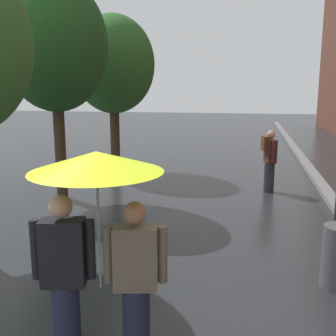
% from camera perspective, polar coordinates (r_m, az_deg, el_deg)
% --- Properties ---
extents(kerb_strip, '(0.30, 36.00, 0.12)m').
position_cam_1_polar(kerb_strip, '(13.31, 19.64, -0.49)').
color(kerb_strip, slate).
rests_on(kerb_strip, ground).
extents(street_tree_1, '(2.39, 2.39, 5.06)m').
position_cam_1_polar(street_tree_1, '(9.79, -15.71, 16.28)').
color(street_tree_1, '#473323').
rests_on(street_tree_1, ground).
extents(street_tree_2, '(2.56, 2.56, 4.83)m').
position_cam_1_polar(street_tree_2, '(12.87, -7.76, 14.23)').
color(street_tree_2, '#473323').
rests_on(street_tree_2, ground).
extents(couple_under_umbrella, '(1.22, 1.20, 2.08)m').
position_cam_1_polar(couple_under_umbrella, '(3.72, -9.87, -7.76)').
color(couple_under_umbrella, '#1E233D').
rests_on(couple_under_umbrella, ground).
extents(pedestrian_walking_midground, '(0.40, 0.57, 1.58)m').
position_cam_1_polar(pedestrian_walking_midground, '(10.52, 14.14, 1.21)').
color(pedestrian_walking_midground, '#2D2D33').
rests_on(pedestrian_walking_midground, ground).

